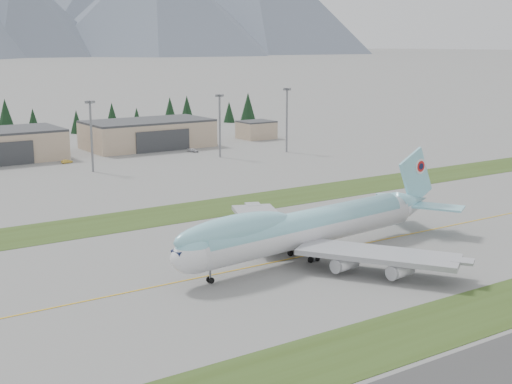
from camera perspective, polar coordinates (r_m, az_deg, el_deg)
ground at (r=134.64m, az=1.64°, el=-5.60°), size 7000.00×7000.00×0.00m
grass_strip_near at (r=107.87m, az=13.64°, el=-10.49°), size 400.00×14.00×0.08m
grass_strip_far at (r=171.90m, az=-7.11°, el=-1.82°), size 400.00×18.00×0.08m
taxiway_line_main at (r=134.64m, az=1.64°, el=-5.60°), size 400.00×0.40×0.02m
boeing_747_freighter at (r=135.78m, az=4.08°, el=-2.83°), size 69.71×59.76×18.32m
hangar_right at (r=283.28m, az=-8.64°, el=4.63°), size 48.00×26.60×10.80m
control_shed at (r=306.39m, az=0.02°, el=5.01°), size 14.00×12.00×7.60m
floodlight_masts at (r=238.20m, az=-8.80°, el=5.86°), size 129.83×8.31×23.91m
service_vehicle_b at (r=252.14m, az=-14.89°, el=2.25°), size 3.99×1.95×1.26m
service_vehicle_c at (r=269.46m, az=-5.05°, el=3.20°), size 3.25×4.87×1.31m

